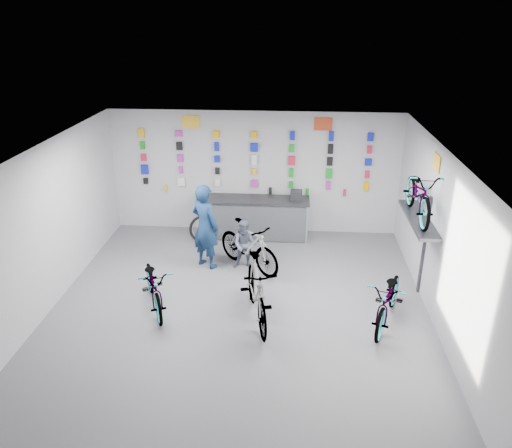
# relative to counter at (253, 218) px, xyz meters

# --- Properties ---
(floor) EXTENTS (8.00, 8.00, 0.00)m
(floor) POSITION_rel_counter_xyz_m (0.00, -3.54, -0.49)
(floor) COLOR #56565C
(floor) RESTS_ON ground
(ceiling) EXTENTS (8.00, 8.00, 0.00)m
(ceiling) POSITION_rel_counter_xyz_m (0.00, -3.54, 2.51)
(ceiling) COLOR white
(ceiling) RESTS_ON wall_back
(wall_back) EXTENTS (7.00, 0.00, 7.00)m
(wall_back) POSITION_rel_counter_xyz_m (0.00, 0.46, 1.01)
(wall_back) COLOR #BDBDC0
(wall_back) RESTS_ON floor
(wall_front) EXTENTS (7.00, 0.00, 7.00)m
(wall_front) POSITION_rel_counter_xyz_m (0.00, -7.54, 1.01)
(wall_front) COLOR #BDBDC0
(wall_front) RESTS_ON floor
(wall_left) EXTENTS (0.00, 8.00, 8.00)m
(wall_left) POSITION_rel_counter_xyz_m (-3.50, -3.54, 1.01)
(wall_left) COLOR #BDBDC0
(wall_left) RESTS_ON floor
(wall_right) EXTENTS (0.00, 8.00, 8.00)m
(wall_right) POSITION_rel_counter_xyz_m (3.50, -3.54, 1.01)
(wall_right) COLOR #BDBDC0
(wall_right) RESTS_ON floor
(counter) EXTENTS (2.70, 0.66, 1.00)m
(counter) POSITION_rel_counter_xyz_m (0.00, 0.00, 0.00)
(counter) COLOR black
(counter) RESTS_ON floor
(merch_wall) EXTENTS (5.57, 0.08, 1.57)m
(merch_wall) POSITION_rel_counter_xyz_m (-0.02, 0.39, 1.32)
(merch_wall) COLOR black
(merch_wall) RESTS_ON wall_back
(wall_bracket) EXTENTS (0.39, 1.90, 2.00)m
(wall_bracket) POSITION_rel_counter_xyz_m (3.33, -2.34, 0.98)
(wall_bracket) COLOR #333338
(wall_bracket) RESTS_ON wall_right
(sign_left) EXTENTS (0.42, 0.02, 0.30)m
(sign_left) POSITION_rel_counter_xyz_m (-1.50, 0.44, 2.23)
(sign_left) COLOR yellow
(sign_left) RESTS_ON wall_back
(sign_right) EXTENTS (0.42, 0.02, 0.30)m
(sign_right) POSITION_rel_counter_xyz_m (1.60, 0.44, 2.23)
(sign_right) COLOR #CE4422
(sign_right) RESTS_ON wall_back
(sign_side) EXTENTS (0.02, 0.40, 0.30)m
(sign_side) POSITION_rel_counter_xyz_m (3.48, -2.34, 2.16)
(sign_side) COLOR yellow
(sign_side) RESTS_ON wall_right
(bike_left) EXTENTS (1.25, 1.86, 0.92)m
(bike_left) POSITION_rel_counter_xyz_m (-1.57, -3.28, -0.02)
(bike_left) COLOR gray
(bike_left) RESTS_ON floor
(bike_center) EXTENTS (0.98, 2.03, 1.17)m
(bike_center) POSITION_rel_counter_xyz_m (0.36, -3.55, 0.10)
(bike_center) COLOR gray
(bike_center) RESTS_ON floor
(bike_right) EXTENTS (1.23, 1.92, 0.95)m
(bike_right) POSITION_rel_counter_xyz_m (2.68, -3.48, -0.01)
(bike_right) COLOR gray
(bike_right) RESTS_ON floor
(bike_service) EXTENTS (1.66, 1.57, 1.07)m
(bike_service) POSITION_rel_counter_xyz_m (0.04, -1.64, 0.05)
(bike_service) COLOR gray
(bike_service) RESTS_ON floor
(bike_wall) EXTENTS (0.63, 1.80, 0.95)m
(bike_wall) POSITION_rel_counter_xyz_m (3.25, -2.34, 1.57)
(bike_wall) COLOR gray
(bike_wall) RESTS_ON wall_bracket
(clerk) EXTENTS (0.81, 0.74, 1.86)m
(clerk) POSITION_rel_counter_xyz_m (-0.89, -1.58, 0.45)
(clerk) COLOR navy
(clerk) RESTS_ON floor
(customer) EXTENTS (0.55, 0.44, 1.10)m
(customer) POSITION_rel_counter_xyz_m (-0.04, -1.62, 0.06)
(customer) COLOR #51586D
(customer) RESTS_ON floor
(spare_wheel) EXTENTS (0.70, 0.37, 0.67)m
(spare_wheel) POSITION_rel_counter_xyz_m (-1.17, -0.37, -0.16)
(spare_wheel) COLOR black
(spare_wheel) RESTS_ON floor
(register) EXTENTS (0.28, 0.30, 0.22)m
(register) POSITION_rel_counter_xyz_m (1.03, 0.01, 0.62)
(register) COLOR black
(register) RESTS_ON counter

